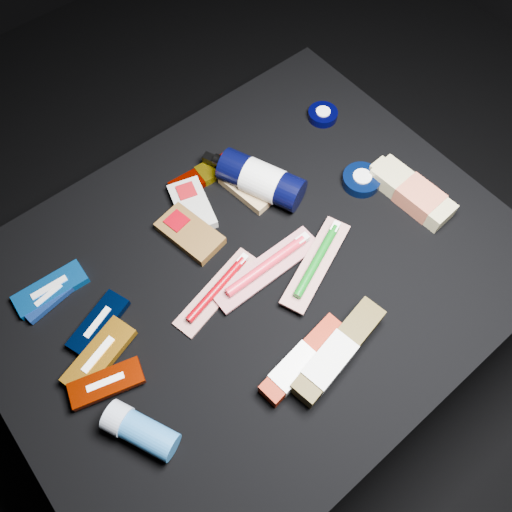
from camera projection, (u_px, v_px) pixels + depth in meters
ground at (254, 337)px, 1.30m from camera, size 3.00×3.00×0.00m
cloth_table at (254, 308)px, 1.12m from camera, size 0.98×0.78×0.40m
luna_bar_0 at (51, 289)px, 0.92m from camera, size 0.14×0.06×0.02m
luna_bar_1 at (50, 296)px, 0.91m from camera, size 0.11×0.05×0.01m
luna_bar_2 at (99, 324)px, 0.88m from camera, size 0.13×0.09×0.02m
luna_bar_3 at (99, 356)px, 0.85m from camera, size 0.15×0.09×0.02m
luna_bar_4 at (107, 383)px, 0.83m from camera, size 0.13×0.08×0.02m
clif_bar_0 at (188, 232)px, 0.97m from camera, size 0.09×0.14×0.02m
clif_bar_1 at (191, 204)px, 1.00m from camera, size 0.10×0.14×0.02m
clif_bar_2 at (247, 186)px, 1.02m from camera, size 0.08×0.13×0.02m
power_bar at (206, 174)px, 1.04m from camera, size 0.14×0.05×0.02m
lotion_bottle at (261, 180)px, 1.00m from camera, size 0.13×0.22×0.07m
cream_tin_upper at (323, 115)px, 1.11m from camera, size 0.07×0.07×0.02m
cream_tin_lower at (361, 180)px, 1.03m from camera, size 0.08×0.08×0.02m
bodywash_bottle at (413, 194)px, 1.00m from camera, size 0.07×0.19×0.04m
deodorant_stick at (140, 430)px, 0.78m from camera, size 0.09×0.13×0.05m
toothbrush_pack_0 at (218, 289)px, 0.92m from camera, size 0.20×0.09×0.02m
toothbrush_pack_1 at (268, 266)px, 0.93m from camera, size 0.23×0.06×0.03m
toothbrush_pack_2 at (317, 261)px, 0.93m from camera, size 0.21×0.12×0.02m
toothpaste_carton_red at (300, 362)px, 0.84m from camera, size 0.18×0.06×0.03m
toothpaste_carton_green at (335, 355)px, 0.84m from camera, size 0.21×0.08×0.04m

